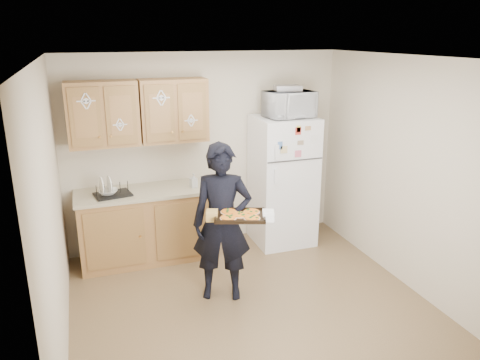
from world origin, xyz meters
name	(u,v)px	position (x,y,z in m)	size (l,w,h in m)	color
floor	(253,308)	(0.00, 0.00, 0.00)	(3.60, 3.60, 0.00)	brown
ceiling	(255,58)	(0.00, 0.00, 2.50)	(3.60, 3.60, 0.00)	beige
wall_back	(205,151)	(0.00, 1.80, 1.25)	(3.60, 0.04, 2.50)	beige
wall_front	(358,285)	(0.00, -1.80, 1.25)	(3.60, 0.04, 2.50)	beige
wall_left	(52,216)	(-1.80, 0.00, 1.25)	(0.04, 3.60, 2.50)	beige
wall_right	(411,176)	(1.80, 0.00, 1.25)	(0.04, 3.60, 2.50)	beige
refrigerator	(283,181)	(0.95, 1.43, 0.85)	(0.75, 0.70, 1.70)	white
base_cabinet	(147,226)	(-0.85, 1.48, 0.43)	(1.60, 0.60, 0.86)	olive
countertop	(145,192)	(-0.85, 1.48, 0.88)	(1.64, 0.64, 0.04)	#B2AB89
upper_cab_left	(103,114)	(-1.25, 1.61, 1.83)	(0.80, 0.33, 0.75)	olive
upper_cab_right	(173,110)	(-0.43, 1.61, 1.83)	(0.80, 0.33, 0.75)	olive
cereal_box	(307,218)	(1.47, 1.67, 0.16)	(0.20, 0.07, 0.32)	gold
person	(222,223)	(-0.22, 0.34, 0.84)	(0.61, 0.40, 1.68)	black
baking_tray	(240,216)	(-0.12, 0.06, 1.01)	(0.49, 0.36, 0.04)	black
pizza_front_left	(228,218)	(-0.25, 0.02, 1.03)	(0.16, 0.16, 0.02)	orange
pizza_front_right	(252,218)	(-0.04, -0.06, 1.03)	(0.16, 0.16, 0.02)	orange
pizza_back_left	(229,212)	(-0.20, 0.17, 1.03)	(0.16, 0.16, 0.02)	orange
pizza_back_right	(252,212)	(0.02, 0.10, 1.03)	(0.16, 0.16, 0.02)	orange
pizza_center	(240,215)	(-0.12, 0.06, 1.03)	(0.16, 0.16, 0.02)	orange
microwave	(289,104)	(0.99, 1.38, 1.86)	(0.59, 0.40, 0.33)	white
foil_pan	(288,88)	(0.97, 1.41, 2.06)	(0.32, 0.23, 0.07)	#B4B4BB
dish_rack	(112,189)	(-1.22, 1.42, 0.98)	(0.40, 0.30, 0.16)	black
bowl	(108,192)	(-1.27, 1.42, 0.95)	(0.21, 0.21, 0.05)	white
soap_bottle	(193,181)	(-0.26, 1.40, 0.99)	(0.08, 0.08, 0.17)	white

